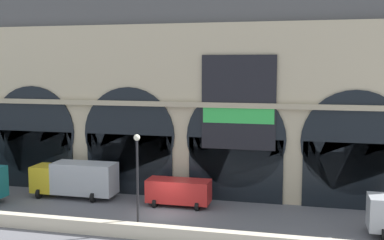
% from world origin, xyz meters
% --- Properties ---
extents(ground_plane, '(200.00, 200.00, 0.00)m').
position_xyz_m(ground_plane, '(0.00, 0.00, 0.00)').
color(ground_plane, slate).
extents(quay_parapet_wall, '(90.00, 0.70, 0.96)m').
position_xyz_m(quay_parapet_wall, '(0.00, -5.18, 0.48)').
color(quay_parapet_wall, beige).
rests_on(quay_parapet_wall, ground).
extents(station_building, '(49.62, 5.36, 19.43)m').
position_xyz_m(station_building, '(0.04, 7.48, 9.40)').
color(station_building, '#BCAD8C').
rests_on(station_building, ground).
extents(box_truck_midwest, '(7.50, 2.91, 3.12)m').
position_xyz_m(box_truck_midwest, '(-8.97, 2.77, 1.70)').
color(box_truck_midwest, gold).
rests_on(box_truck_midwest, ground).
extents(van_center, '(5.20, 2.48, 2.20)m').
position_xyz_m(van_center, '(0.47, 2.49, 1.25)').
color(van_center, red).
rests_on(van_center, ground).
extents(street_lamp_quayside, '(0.44, 0.44, 6.90)m').
position_xyz_m(street_lamp_quayside, '(-0.53, -4.38, 4.41)').
color(street_lamp_quayside, black).
rests_on(street_lamp_quayside, ground).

